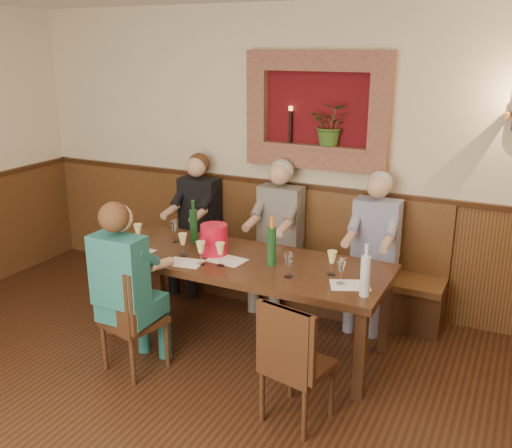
% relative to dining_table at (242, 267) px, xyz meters
% --- Properties ---
extents(room_shell, '(6.04, 6.04, 2.82)m').
position_rel_dining_table_xyz_m(room_shell, '(0.00, -1.85, 1.21)').
color(room_shell, beige).
rests_on(room_shell, ground).
extents(wainscoting, '(6.02, 6.02, 1.15)m').
position_rel_dining_table_xyz_m(wainscoting, '(0.00, -1.85, -0.09)').
color(wainscoting, '#4C2C15').
rests_on(wainscoting, ground).
extents(wall_niche, '(1.36, 0.30, 1.06)m').
position_rel_dining_table_xyz_m(wall_niche, '(0.24, 1.09, 1.13)').
color(wall_niche, '#560C11').
rests_on(wall_niche, ground).
extents(dining_table, '(2.40, 0.90, 0.75)m').
position_rel_dining_table_xyz_m(dining_table, '(0.00, 0.00, 0.00)').
color(dining_table, black).
rests_on(dining_table, ground).
extents(bench, '(3.00, 0.45, 1.11)m').
position_rel_dining_table_xyz_m(bench, '(0.00, 0.94, -0.35)').
color(bench, '#381E0F').
rests_on(bench, ground).
extents(chair_near_left, '(0.48, 0.48, 0.90)m').
position_rel_dining_table_xyz_m(chair_near_left, '(-0.56, -0.76, -0.41)').
color(chair_near_left, black).
rests_on(chair_near_left, ground).
extents(chair_near_right, '(0.47, 0.47, 0.89)m').
position_rel_dining_table_xyz_m(chair_near_right, '(0.81, -0.79, -0.42)').
color(chair_near_right, black).
rests_on(chair_near_right, ground).
extents(person_bench_left, '(0.41, 0.50, 1.39)m').
position_rel_dining_table_xyz_m(person_bench_left, '(-0.97, 0.84, -0.10)').
color(person_bench_left, black).
rests_on(person_bench_left, ground).
extents(person_bench_mid, '(0.41, 0.51, 1.41)m').
position_rel_dining_table_xyz_m(person_bench_mid, '(-0.07, 0.84, -0.09)').
color(person_bench_mid, '#544F4C').
rests_on(person_bench_mid, ground).
extents(person_bench_right, '(0.40, 0.49, 1.38)m').
position_rel_dining_table_xyz_m(person_bench_right, '(0.86, 0.84, -0.10)').
color(person_bench_right, navy).
rests_on(person_bench_right, ground).
extents(person_chair_front, '(0.40, 0.49, 1.38)m').
position_rel_dining_table_xyz_m(person_chair_front, '(-0.55, -0.78, -0.10)').
color(person_chair_front, '#194C58').
rests_on(person_chair_front, ground).
extents(spittoon_bucket, '(0.30, 0.30, 0.26)m').
position_rel_dining_table_xyz_m(spittoon_bucket, '(-0.27, 0.00, 0.20)').
color(spittoon_bucket, red).
rests_on(spittoon_bucket, dining_table).
extents(wine_bottle_green_a, '(0.09, 0.09, 0.40)m').
position_rel_dining_table_xyz_m(wine_bottle_green_a, '(0.27, -0.01, 0.24)').
color(wine_bottle_green_a, '#19471E').
rests_on(wine_bottle_green_a, dining_table).
extents(wine_bottle_green_b, '(0.09, 0.09, 0.38)m').
position_rel_dining_table_xyz_m(wine_bottle_green_b, '(-0.58, 0.19, 0.23)').
color(wine_bottle_green_b, '#19471E').
rests_on(wine_bottle_green_b, dining_table).
extents(water_bottle, '(0.08, 0.08, 0.38)m').
position_rel_dining_table_xyz_m(water_bottle, '(1.09, -0.26, 0.23)').
color(water_bottle, silver).
rests_on(water_bottle, dining_table).
extents(tasting_sheet_a, '(0.29, 0.21, 0.00)m').
position_rel_dining_table_xyz_m(tasting_sheet_a, '(-0.89, -0.24, 0.08)').
color(tasting_sheet_a, white).
rests_on(tasting_sheet_a, dining_table).
extents(tasting_sheet_b, '(0.32, 0.24, 0.00)m').
position_rel_dining_table_xyz_m(tasting_sheet_b, '(-0.10, -0.08, 0.08)').
color(tasting_sheet_b, white).
rests_on(tasting_sheet_b, dining_table).
extents(tasting_sheet_c, '(0.34, 0.30, 0.00)m').
position_rel_dining_table_xyz_m(tasting_sheet_c, '(0.95, -0.13, 0.08)').
color(tasting_sheet_c, white).
rests_on(tasting_sheet_c, dining_table).
extents(tasting_sheet_d, '(0.31, 0.24, 0.00)m').
position_rel_dining_table_xyz_m(tasting_sheet_d, '(-0.37, -0.28, 0.08)').
color(tasting_sheet_d, white).
rests_on(tasting_sheet_d, dining_table).
extents(wine_glass_0, '(0.08, 0.08, 0.19)m').
position_rel_dining_table_xyz_m(wine_glass_0, '(-0.09, -0.21, 0.17)').
color(wine_glass_0, '#FFF498').
rests_on(wine_glass_0, dining_table).
extents(wine_glass_1, '(0.08, 0.08, 0.19)m').
position_rel_dining_table_xyz_m(wine_glass_1, '(-0.97, -0.10, 0.17)').
color(wine_glass_1, '#FFF498').
rests_on(wine_glass_1, dining_table).
extents(wine_glass_2, '(0.08, 0.08, 0.19)m').
position_rel_dining_table_xyz_m(wine_glass_2, '(0.22, 0.09, 0.17)').
color(wine_glass_2, '#FFF498').
rests_on(wine_glass_2, dining_table).
extents(wine_glass_3, '(0.08, 0.08, 0.19)m').
position_rel_dining_table_xyz_m(wine_glass_3, '(0.49, -0.19, 0.17)').
color(wine_glass_3, white).
rests_on(wine_glass_3, dining_table).
extents(wine_glass_4, '(0.08, 0.08, 0.19)m').
position_rel_dining_table_xyz_m(wine_glass_4, '(-0.24, -0.25, 0.17)').
color(wine_glass_4, '#FFF498').
rests_on(wine_glass_4, dining_table).
extents(wine_glass_5, '(0.08, 0.08, 0.19)m').
position_rel_dining_table_xyz_m(wine_glass_5, '(0.88, -0.13, 0.17)').
color(wine_glass_5, white).
rests_on(wine_glass_5, dining_table).
extents(wine_glass_6, '(0.08, 0.08, 0.19)m').
position_rel_dining_table_xyz_m(wine_glass_6, '(-0.35, 0.04, 0.17)').
color(wine_glass_6, white).
rests_on(wine_glass_6, dining_table).
extents(wine_glass_7, '(0.08, 0.08, 0.19)m').
position_rel_dining_table_xyz_m(wine_glass_7, '(-0.48, -0.14, 0.17)').
color(wine_glass_7, '#FFF498').
rests_on(wine_glass_7, dining_table).
extents(wine_glass_8, '(0.08, 0.08, 0.19)m').
position_rel_dining_table_xyz_m(wine_glass_8, '(-0.74, 0.13, 0.17)').
color(wine_glass_8, white).
rests_on(wine_glass_8, dining_table).
extents(wine_glass_9, '(0.08, 0.08, 0.19)m').
position_rel_dining_table_xyz_m(wine_glass_9, '(0.76, 0.00, 0.17)').
color(wine_glass_9, '#FFF498').
rests_on(wine_glass_9, dining_table).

